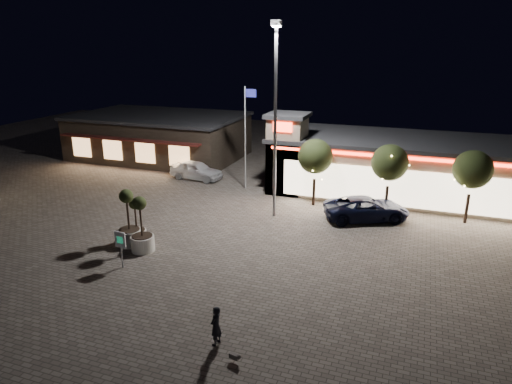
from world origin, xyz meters
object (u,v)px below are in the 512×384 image
(planter_mid, at_px, (142,234))
(valet_sign, at_px, (120,243))
(pickup_truck, at_px, (366,208))
(pedestrian, at_px, (216,326))
(planter_left, at_px, (137,228))
(white_sedan, at_px, (196,170))

(planter_mid, xyz_separation_m, valet_sign, (0.14, -2.10, 0.40))
(pickup_truck, bearing_deg, pedestrian, 141.53)
(planter_left, xyz_separation_m, valet_sign, (1.15, -3.05, 0.57))
(planter_mid, height_order, valet_sign, planter_mid)
(planter_left, xyz_separation_m, planter_mid, (1.00, -0.94, 0.17))
(white_sedan, distance_m, pedestrian, 22.72)
(planter_mid, bearing_deg, white_sedan, 105.05)
(white_sedan, height_order, pedestrian, pedestrian)
(pickup_truck, relative_size, valet_sign, 2.76)
(white_sedan, xyz_separation_m, planter_mid, (3.68, -13.68, 0.20))
(white_sedan, relative_size, valet_sign, 2.31)
(pickup_truck, relative_size, planter_mid, 1.72)
(pedestrian, bearing_deg, planter_left, -122.34)
(planter_left, bearing_deg, pedestrian, -40.47)
(pedestrian, bearing_deg, planter_mid, -121.95)
(pickup_truck, distance_m, pedestrian, 15.73)
(white_sedan, bearing_deg, planter_mid, -159.21)
(pedestrian, height_order, valet_sign, valet_sign)
(white_sedan, height_order, planter_mid, planter_mid)
(planter_left, relative_size, valet_sign, 1.34)
(pedestrian, height_order, planter_left, planter_left)
(pickup_truck, height_order, white_sedan, white_sedan)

